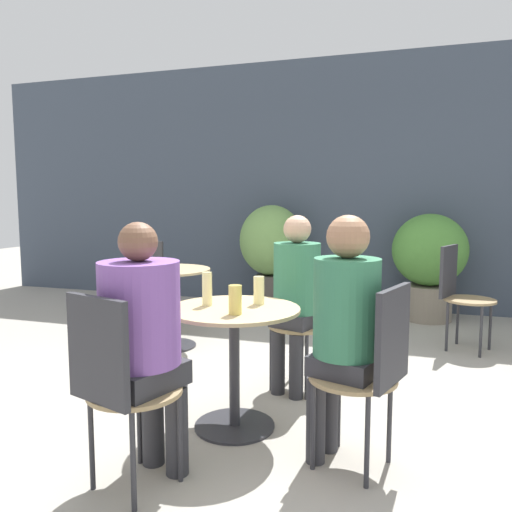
{
  "coord_description": "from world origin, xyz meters",
  "views": [
    {
      "loc": [
        0.75,
        -2.64,
        1.3
      ],
      "look_at": [
        -0.22,
        0.34,
        0.95
      ],
      "focal_mm": 35.0,
      "sensor_mm": 36.0,
      "label": 1
    }
  ],
  "objects_px": {
    "bistro_chair_5": "(153,276)",
    "potted_plant_0": "(272,246)",
    "bistro_chair_2": "(307,309)",
    "potted_plant_1": "(429,259)",
    "seated_person_0": "(143,331)",
    "seated_person_1": "(344,318)",
    "beer_glass_2": "(259,290)",
    "seated_person_2": "(296,287)",
    "bistro_chair_0": "(117,377)",
    "beer_glass_0": "(207,289)",
    "cafe_table_near": "(234,341)",
    "beer_glass_1": "(235,300)",
    "cafe_table_far": "(169,291)",
    "bistro_chair_1": "(373,362)",
    "bistro_chair_3": "(459,288)"
  },
  "relations": [
    {
      "from": "seated_person_0",
      "to": "potted_plant_0",
      "type": "distance_m",
      "value": 3.78
    },
    {
      "from": "potted_plant_1",
      "to": "seated_person_2",
      "type": "bearing_deg",
      "value": -110.11
    },
    {
      "from": "bistro_chair_2",
      "to": "seated_person_1",
      "type": "xyz_separation_m",
      "value": [
        0.4,
        -0.99,
        0.19
      ]
    },
    {
      "from": "seated_person_0",
      "to": "beer_glass_2",
      "type": "xyz_separation_m",
      "value": [
        0.31,
        0.77,
        0.07
      ]
    },
    {
      "from": "bistro_chair_2",
      "to": "seated_person_2",
      "type": "height_order",
      "value": "seated_person_2"
    },
    {
      "from": "beer_glass_2",
      "to": "bistro_chair_0",
      "type": "bearing_deg",
      "value": -111.05
    },
    {
      "from": "bistro_chair_0",
      "to": "bistro_chair_2",
      "type": "bearing_deg",
      "value": -90.0
    },
    {
      "from": "cafe_table_near",
      "to": "beer_glass_2",
      "type": "xyz_separation_m",
      "value": [
        0.11,
        0.13,
        0.27
      ]
    },
    {
      "from": "bistro_chair_5",
      "to": "potted_plant_0",
      "type": "xyz_separation_m",
      "value": [
        0.86,
        1.31,
        0.22
      ]
    },
    {
      "from": "cafe_table_far",
      "to": "seated_person_1",
      "type": "height_order",
      "value": "seated_person_1"
    },
    {
      "from": "seated_person_0",
      "to": "seated_person_1",
      "type": "relative_size",
      "value": 0.98
    },
    {
      "from": "potted_plant_0",
      "to": "bistro_chair_1",
      "type": "bearing_deg",
      "value": -66.31
    },
    {
      "from": "potted_plant_0",
      "to": "bistro_chair_5",
      "type": "bearing_deg",
      "value": -123.4
    },
    {
      "from": "cafe_table_far",
      "to": "beer_glass_1",
      "type": "bearing_deg",
      "value": -51.52
    },
    {
      "from": "seated_person_2",
      "to": "potted_plant_0",
      "type": "bearing_deg",
      "value": 127.23
    },
    {
      "from": "bistro_chair_0",
      "to": "potted_plant_1",
      "type": "distance_m",
      "value": 4.12
    },
    {
      "from": "cafe_table_near",
      "to": "bistro_chair_2",
      "type": "xyz_separation_m",
      "value": [
        0.25,
        0.79,
        0.03
      ]
    },
    {
      "from": "cafe_table_near",
      "to": "potted_plant_1",
      "type": "xyz_separation_m",
      "value": [
        1.1,
        3.1,
        0.16
      ]
    },
    {
      "from": "bistro_chair_2",
      "to": "cafe_table_near",
      "type": "bearing_deg",
      "value": -90.0
    },
    {
      "from": "bistro_chair_1",
      "to": "cafe_table_near",
      "type": "bearing_deg",
      "value": -90.0
    },
    {
      "from": "bistro_chair_5",
      "to": "beer_glass_0",
      "type": "relative_size",
      "value": 4.71
    },
    {
      "from": "seated_person_1",
      "to": "beer_glass_2",
      "type": "relative_size",
      "value": 7.56
    },
    {
      "from": "seated_person_2",
      "to": "beer_glass_0",
      "type": "xyz_separation_m",
      "value": [
        -0.37,
        -0.64,
        0.08
      ]
    },
    {
      "from": "bistro_chair_5",
      "to": "beer_glass_2",
      "type": "xyz_separation_m",
      "value": [
        1.65,
        -1.67,
        0.24
      ]
    },
    {
      "from": "seated_person_0",
      "to": "seated_person_1",
      "type": "xyz_separation_m",
      "value": [
        0.84,
        0.44,
        0.02
      ]
    },
    {
      "from": "cafe_table_far",
      "to": "bistro_chair_3",
      "type": "xyz_separation_m",
      "value": [
        2.44,
        0.73,
        0.04
      ]
    },
    {
      "from": "bistro_chair_2",
      "to": "beer_glass_1",
      "type": "bearing_deg",
      "value": -83.58
    },
    {
      "from": "bistro_chair_2",
      "to": "beer_glass_1",
      "type": "relative_size",
      "value": 5.83
    },
    {
      "from": "bistro_chair_2",
      "to": "potted_plant_1",
      "type": "relative_size",
      "value": 0.78
    },
    {
      "from": "cafe_table_near",
      "to": "bistro_chair_0",
      "type": "bearing_deg",
      "value": -107.46
    },
    {
      "from": "bistro_chair_1",
      "to": "bistro_chair_3",
      "type": "relative_size",
      "value": 1.0
    },
    {
      "from": "bistro_chair_1",
      "to": "seated_person_1",
      "type": "relative_size",
      "value": 0.74
    },
    {
      "from": "bistro_chair_2",
      "to": "bistro_chair_5",
      "type": "xyz_separation_m",
      "value": [
        -1.79,
        1.01,
        0.0
      ]
    },
    {
      "from": "bistro_chair_1",
      "to": "seated_person_0",
      "type": "relative_size",
      "value": 0.75
    },
    {
      "from": "seated_person_0",
      "to": "potted_plant_1",
      "type": "distance_m",
      "value": 3.96
    },
    {
      "from": "cafe_table_near",
      "to": "beer_glass_1",
      "type": "xyz_separation_m",
      "value": [
        0.06,
        -0.15,
        0.27
      ]
    },
    {
      "from": "seated_person_0",
      "to": "beer_glass_1",
      "type": "relative_size",
      "value": 7.73
    },
    {
      "from": "bistro_chair_5",
      "to": "seated_person_2",
      "type": "height_order",
      "value": "seated_person_2"
    },
    {
      "from": "bistro_chair_2",
      "to": "beer_glass_2",
      "type": "relative_size",
      "value": 5.57
    },
    {
      "from": "beer_glass_2",
      "to": "potted_plant_1",
      "type": "relative_size",
      "value": 0.14
    },
    {
      "from": "bistro_chair_5",
      "to": "beer_glass_0",
      "type": "xyz_separation_m",
      "value": [
        1.38,
        -1.79,
        0.25
      ]
    },
    {
      "from": "beer_glass_1",
      "to": "beer_glass_2",
      "type": "distance_m",
      "value": 0.29
    },
    {
      "from": "cafe_table_near",
      "to": "beer_glass_1",
      "type": "bearing_deg",
      "value": -67.42
    },
    {
      "from": "beer_glass_1",
      "to": "potted_plant_0",
      "type": "height_order",
      "value": "potted_plant_0"
    },
    {
      "from": "bistro_chair_0",
      "to": "bistro_chair_3",
      "type": "height_order",
      "value": "same"
    },
    {
      "from": "bistro_chair_0",
      "to": "bistro_chair_1",
      "type": "xyz_separation_m",
      "value": [
        1.04,
        0.54,
        0.0
      ]
    },
    {
      "from": "beer_glass_0",
      "to": "beer_glass_2",
      "type": "xyz_separation_m",
      "value": [
        0.27,
        0.12,
        -0.01
      ]
    },
    {
      "from": "bistro_chair_5",
      "to": "potted_plant_0",
      "type": "height_order",
      "value": "potted_plant_0"
    },
    {
      "from": "bistro_chair_0",
      "to": "bistro_chair_2",
      "type": "distance_m",
      "value": 1.65
    },
    {
      "from": "bistro_chair_1",
      "to": "beer_glass_0",
      "type": "xyz_separation_m",
      "value": [
        -0.95,
        0.25,
        0.25
      ]
    }
  ]
}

